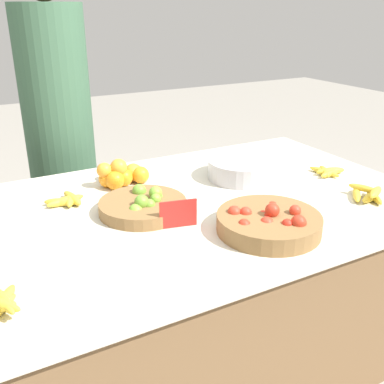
# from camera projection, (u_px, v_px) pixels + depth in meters

# --- Properties ---
(ground_plane) EXTENTS (12.00, 12.00, 0.00)m
(ground_plane) POSITION_uv_depth(u_px,v_px,m) (192.00, 343.00, 2.01)
(ground_plane) COLOR gray
(market_table) EXTENTS (1.88, 1.18, 0.68)m
(market_table) POSITION_uv_depth(u_px,v_px,m) (192.00, 278.00, 1.88)
(market_table) COLOR brown
(market_table) RESTS_ON ground_plane
(lime_bowl) EXTENTS (0.33, 0.33, 0.09)m
(lime_bowl) POSITION_uv_depth(u_px,v_px,m) (144.00, 205.00, 1.67)
(lime_bowl) COLOR olive
(lime_bowl) RESTS_ON market_table
(tomato_basket) EXTENTS (0.36, 0.36, 0.10)m
(tomato_basket) POSITION_uv_depth(u_px,v_px,m) (268.00, 222.00, 1.52)
(tomato_basket) COLOR olive
(tomato_basket) RESTS_ON market_table
(orange_pile) EXTENTS (0.22, 0.19, 0.12)m
(orange_pile) POSITION_uv_depth(u_px,v_px,m) (121.00, 175.00, 1.92)
(orange_pile) COLOR orange
(orange_pile) RESTS_ON market_table
(metal_bowl) EXTENTS (0.31, 0.31, 0.09)m
(metal_bowl) POSITION_uv_depth(u_px,v_px,m) (243.00, 169.00, 2.00)
(metal_bowl) COLOR #B7B7BF
(metal_bowl) RESTS_ON market_table
(price_sign) EXTENTS (0.13, 0.03, 0.10)m
(price_sign) POSITION_uv_depth(u_px,v_px,m) (178.00, 214.00, 1.55)
(price_sign) COLOR red
(price_sign) RESTS_ON market_table
(banana_bunch_front_right) EXTENTS (0.16, 0.15, 0.04)m
(banana_bunch_front_right) POSITION_uv_depth(u_px,v_px,m) (68.00, 200.00, 1.74)
(banana_bunch_front_right) COLOR gold
(banana_bunch_front_right) RESTS_ON market_table
(banana_bunch_middle_right) EXTENTS (0.16, 0.16, 0.03)m
(banana_bunch_middle_right) POSITION_uv_depth(u_px,v_px,m) (328.00, 172.00, 2.04)
(banana_bunch_middle_right) COLOR gold
(banana_bunch_middle_right) RESTS_ON market_table
(banana_bunch_back_center) EXTENTS (0.17, 0.19, 0.06)m
(banana_bunch_back_center) POSITION_uv_depth(u_px,v_px,m) (369.00, 194.00, 1.78)
(banana_bunch_back_center) COLOR gold
(banana_bunch_back_center) RESTS_ON market_table
(vendor_person) EXTENTS (0.36, 0.36, 1.61)m
(vendor_person) POSITION_uv_depth(u_px,v_px,m) (60.00, 138.00, 2.42)
(vendor_person) COLOR #385B42
(vendor_person) RESTS_ON ground_plane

